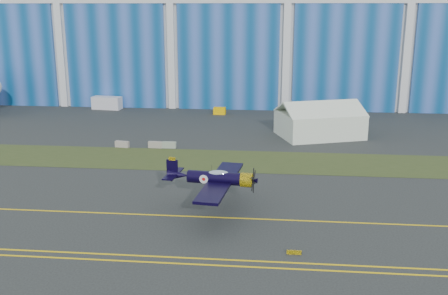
# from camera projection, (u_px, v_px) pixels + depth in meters

# --- Properties ---
(ground) EXTENTS (260.00, 260.00, 0.00)m
(ground) POSITION_uv_depth(u_px,v_px,m) (84.00, 194.00, 56.03)
(ground) COLOR #2D3131
(ground) RESTS_ON ground
(grass_median) EXTENTS (260.00, 10.00, 0.02)m
(grass_median) POSITION_uv_depth(u_px,v_px,m) (121.00, 158.00, 69.47)
(grass_median) COLOR #475128
(grass_median) RESTS_ON ground
(hangar) EXTENTS (220.00, 45.70, 30.00)m
(hangar) POSITION_uv_depth(u_px,v_px,m) (190.00, 26.00, 121.10)
(hangar) COLOR silver
(hangar) RESTS_ON ground
(taxiway_centreline) EXTENTS (200.00, 0.20, 0.02)m
(taxiway_centreline) POSITION_uv_depth(u_px,v_px,m) (66.00, 211.00, 51.22)
(taxiway_centreline) COLOR yellow
(taxiway_centreline) RESTS_ON ground
(edge_line_near) EXTENTS (80.00, 0.20, 0.02)m
(edge_line_near) POSITION_uv_depth(u_px,v_px,m) (20.00, 256.00, 42.09)
(edge_line_near) COLOR yellow
(edge_line_near) RESTS_ON ground
(edge_line_far) EXTENTS (80.00, 0.20, 0.02)m
(edge_line_far) POSITION_uv_depth(u_px,v_px,m) (25.00, 250.00, 43.05)
(edge_line_far) COLOR yellow
(edge_line_far) RESTS_ON ground
(guard_board_right) EXTENTS (1.20, 0.15, 0.35)m
(guard_board_right) POSITION_uv_depth(u_px,v_px,m) (294.00, 252.00, 42.35)
(guard_board_right) COLOR yellow
(guard_board_right) RESTS_ON ground
(warbird) EXTENTS (11.26, 13.09, 3.58)m
(warbird) POSITION_uv_depth(u_px,v_px,m) (215.00, 178.00, 50.16)
(warbird) COLOR black
(warbird) RESTS_ON ground
(tent) EXTENTS (14.33, 12.35, 5.62)m
(tent) POSITION_uv_depth(u_px,v_px,m) (320.00, 118.00, 80.31)
(tent) COLOR white
(tent) RESTS_ON ground
(shipping_container) EXTENTS (5.87, 2.98, 2.44)m
(shipping_container) POSITION_uv_depth(u_px,v_px,m) (107.00, 103.00, 102.14)
(shipping_container) COLOR silver
(shipping_container) RESTS_ON ground
(tug) EXTENTS (2.24, 1.45, 1.28)m
(tug) POSITION_uv_depth(u_px,v_px,m) (220.00, 111.00, 97.40)
(tug) COLOR #FFC000
(tug) RESTS_ON ground
(barrier_a) EXTENTS (2.07, 0.92, 0.90)m
(barrier_a) POSITION_uv_depth(u_px,v_px,m) (122.00, 144.00, 74.49)
(barrier_a) COLOR #9F948A
(barrier_a) RESTS_ON ground
(barrier_b) EXTENTS (2.03, 0.70, 0.90)m
(barrier_b) POSITION_uv_depth(u_px,v_px,m) (155.00, 145.00, 74.26)
(barrier_b) COLOR gray
(barrier_b) RESTS_ON ground
(barrier_c) EXTENTS (2.01, 0.64, 0.90)m
(barrier_c) POSITION_uv_depth(u_px,v_px,m) (169.00, 145.00, 74.13)
(barrier_c) COLOR gray
(barrier_c) RESTS_ON ground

